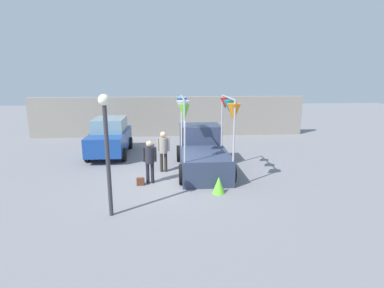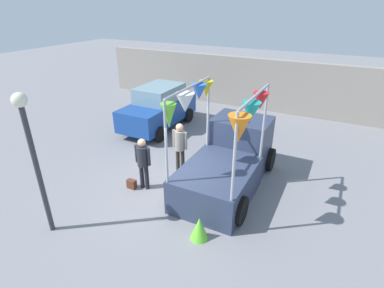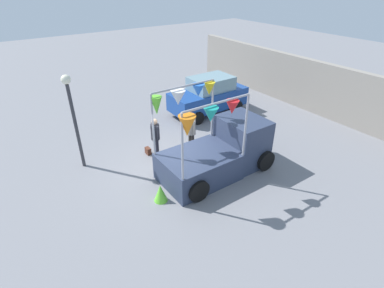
{
  "view_description": "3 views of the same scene",
  "coord_description": "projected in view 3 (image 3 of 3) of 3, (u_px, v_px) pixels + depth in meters",
  "views": [
    {
      "loc": [
        -0.04,
        -11.05,
        4.05
      ],
      "look_at": [
        0.85,
        0.31,
        1.38
      ],
      "focal_mm": 28.0,
      "sensor_mm": 36.0,
      "label": 1
    },
    {
      "loc": [
        4.04,
        -6.39,
        5.2
      ],
      "look_at": [
        0.45,
        0.57,
        1.44
      ],
      "focal_mm": 28.0,
      "sensor_mm": 36.0,
      "label": 2
    },
    {
      "loc": [
        8.37,
        -4.81,
        6.41
      ],
      "look_at": [
        0.94,
        0.34,
        1.2
      ],
      "focal_mm": 28.0,
      "sensor_mm": 36.0,
      "label": 3
    }
  ],
  "objects": [
    {
      "name": "person_customer",
      "position": [
        155.0,
        134.0,
        11.5
      ],
      "size": [
        0.53,
        0.34,
        1.65
      ],
      "color": "black",
      "rests_on": "ground"
    },
    {
      "name": "vendor_truck",
      "position": [
        221.0,
        149.0,
        10.77
      ],
      "size": [
        2.35,
        4.03,
        3.21
      ],
      "color": "#2D3851",
      "rests_on": "ground"
    },
    {
      "name": "ground_plane",
      "position": [
        171.0,
        164.0,
        11.53
      ],
      "size": [
        60.0,
        60.0,
        0.0
      ],
      "primitive_type": "plane",
      "color": "slate"
    },
    {
      "name": "parked_car",
      "position": [
        209.0,
        95.0,
        15.28
      ],
      "size": [
        1.88,
        4.0,
        1.88
      ],
      "color": "navy",
      "rests_on": "ground"
    },
    {
      "name": "folded_kite_bundle_lime",
      "position": [
        161.0,
        193.0,
        9.53
      ],
      "size": [
        0.59,
        0.59,
        0.6
      ],
      "primitive_type": "cone",
      "rotation": [
        0.0,
        0.0,
        2.67
      ],
      "color": "#66CC33",
      "rests_on": "ground"
    },
    {
      "name": "handbag",
      "position": [
        148.0,
        151.0,
        12.08
      ],
      "size": [
        0.28,
        0.16,
        0.28
      ],
      "primitive_type": "cube",
      "color": "#592D1E",
      "rests_on": "ground"
    },
    {
      "name": "person_vendor",
      "position": [
        191.0,
        129.0,
        11.79
      ],
      "size": [
        0.53,
        0.34,
        1.73
      ],
      "color": "#2D2823",
      "rests_on": "ground"
    },
    {
      "name": "brick_boundary_wall",
      "position": [
        317.0,
        88.0,
        15.21
      ],
      "size": [
        18.0,
        0.36,
        2.6
      ],
      "primitive_type": "cube",
      "color": "gray",
      "rests_on": "ground"
    },
    {
      "name": "street_lamp",
      "position": [
        72.0,
        109.0,
        10.25
      ],
      "size": [
        0.32,
        0.32,
        3.53
      ],
      "color": "#333338",
      "rests_on": "ground"
    }
  ]
}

